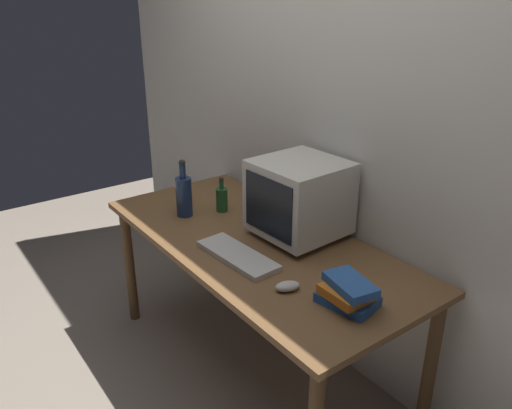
% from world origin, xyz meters
% --- Properties ---
extents(ground_plane, '(6.00, 6.00, 0.00)m').
position_xyz_m(ground_plane, '(0.00, 0.00, 0.00)').
color(ground_plane, gray).
extents(back_wall, '(4.00, 0.08, 2.50)m').
position_xyz_m(back_wall, '(0.00, 0.45, 1.25)').
color(back_wall, silver).
rests_on(back_wall, ground).
extents(desk, '(1.70, 0.78, 0.75)m').
position_xyz_m(desk, '(0.00, 0.00, 0.67)').
color(desk, brown).
rests_on(desk, ground).
extents(crt_monitor, '(0.40, 0.40, 0.37)m').
position_xyz_m(crt_monitor, '(0.08, 0.19, 0.95)').
color(crt_monitor, beige).
rests_on(crt_monitor, desk).
extents(keyboard, '(0.43, 0.17, 0.02)m').
position_xyz_m(keyboard, '(0.09, -0.17, 0.76)').
color(keyboard, beige).
rests_on(keyboard, desk).
extents(computer_mouse, '(0.09, 0.11, 0.04)m').
position_xyz_m(computer_mouse, '(0.42, -0.16, 0.77)').
color(computer_mouse, beige).
rests_on(computer_mouse, desk).
extents(bottle_tall, '(0.08, 0.08, 0.30)m').
position_xyz_m(bottle_tall, '(-0.45, -0.13, 0.87)').
color(bottle_tall, navy).
rests_on(bottle_tall, desk).
extents(bottle_short, '(0.06, 0.06, 0.19)m').
position_xyz_m(bottle_short, '(-0.38, 0.06, 0.82)').
color(bottle_short, '#1E4C23').
rests_on(bottle_short, desk).
extents(book_stack, '(0.24, 0.19, 0.11)m').
position_xyz_m(book_stack, '(0.64, -0.04, 0.81)').
color(book_stack, '#28569E').
rests_on(book_stack, desk).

